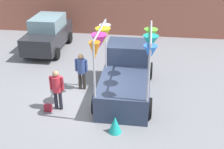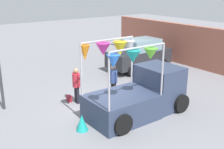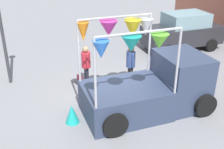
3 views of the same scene
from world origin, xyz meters
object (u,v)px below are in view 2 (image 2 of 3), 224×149
Objects in this scene: person_vendor at (113,79)px; folded_kite_bundle_teal at (82,123)px; person_customer at (76,82)px; parked_car at (140,54)px; handbag at (69,98)px; vendor_truck at (141,92)px.

person_vendor is 3.27m from folded_kite_bundle_teal.
folded_kite_bundle_teal is (2.27, -1.09, -0.66)m from person_customer.
parked_car is 2.50× the size of person_vendor.
parked_car is 14.29× the size of handbag.
folded_kite_bundle_teal is at bearing -18.74° from handbag.
person_vendor reaches higher than folded_kite_bundle_teal.
folded_kite_bundle_teal is (-0.11, -2.71, -0.60)m from vendor_truck.
person_customer is at bearing 154.37° from folded_kite_bundle_teal.
folded_kite_bundle_teal is at bearing -25.63° from person_customer.
handbag is 0.47× the size of folded_kite_bundle_teal.
parked_car reaches higher than person_customer.
person_customer is (2.32, -5.74, 0.01)m from parked_car.
person_customer is at bearing 29.74° from handbag.
vendor_truck is 2.55× the size of person_customer.
vendor_truck is 1.02× the size of parked_car.
vendor_truck reaches higher than parked_car.
vendor_truck is at bearing 34.20° from person_customer.
person_vendor is 2.67× the size of folded_kite_bundle_teal.
vendor_truck reaches higher than person_vendor.
person_vendor is (0.53, 1.60, 0.00)m from person_customer.
vendor_truck is 6.79× the size of folded_kite_bundle_teal.
person_vendor is (-1.85, -0.01, 0.06)m from vendor_truck.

